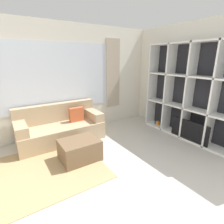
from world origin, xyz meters
The scene contains 6 objects.
wall_back centered at (0.00, 3.33, 1.36)m, with size 6.74×0.11×2.70m.
wall_right centered at (2.81, 1.65, 1.35)m, with size 0.07×4.50×2.70m, color silver.
area_rug centered at (-0.97, 1.88, 0.01)m, with size 2.54×1.73×0.01m, color tan.
shelving_unit centered at (2.63, 1.40, 1.08)m, with size 0.37×2.38×2.24m.
couch_main centered at (-0.04, 2.88, 0.31)m, with size 1.91×0.83×0.84m.
ottoman centered at (-0.01, 1.85, 0.20)m, with size 0.71×0.57×0.40m.
Camera 1 is at (-1.12, -0.98, 1.88)m, focal length 28.00 mm.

